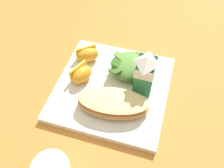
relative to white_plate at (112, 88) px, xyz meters
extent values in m
plane|color=#C67A33|center=(0.00, 0.00, -0.01)|extent=(3.00, 3.00, 0.00)
cube|color=white|center=(0.00, 0.00, 0.00)|extent=(0.28, 0.28, 0.02)
ellipsoid|color=tan|center=(0.06, 0.02, 0.02)|extent=(0.10, 0.18, 0.03)
ellipsoid|color=#B22D19|center=(0.06, 0.02, 0.03)|extent=(0.09, 0.17, 0.01)
ellipsoid|color=#EAD184|center=(0.06, 0.02, 0.04)|extent=(0.10, 0.17, 0.01)
ellipsoid|color=#5B8E3D|center=(-0.06, 0.03, 0.03)|extent=(0.10, 0.09, 0.04)
cube|color=#3D7028|center=(-0.05, 0.00, 0.04)|extent=(0.03, 0.04, 0.01)
cube|color=#336023|center=(-0.03, 0.00, 0.04)|extent=(0.03, 0.04, 0.02)
cube|color=#4C8433|center=(-0.10, 0.04, 0.04)|extent=(0.03, 0.03, 0.02)
cube|color=#5B8E3D|center=(-0.07, 0.00, 0.04)|extent=(0.03, 0.03, 0.02)
cube|color=#2D8451|center=(-0.02, 0.08, 0.05)|extent=(0.06, 0.04, 0.09)
cube|color=white|center=(-0.02, 0.08, 0.08)|extent=(0.06, 0.04, 0.03)
pyramid|color=white|center=(-0.02, 0.08, 0.11)|extent=(0.06, 0.04, 0.02)
ellipsoid|color=orange|center=(-0.07, -0.09, 0.03)|extent=(0.07, 0.07, 0.04)
cube|color=gold|center=(-0.08, -0.10, 0.03)|extent=(0.04, 0.05, 0.03)
ellipsoid|color=orange|center=(0.00, -0.08, 0.03)|extent=(0.07, 0.06, 0.04)
cube|color=gold|center=(-0.01, -0.09, 0.03)|extent=(0.05, 0.03, 0.03)
camera|label=1|loc=(0.36, 0.11, 0.51)|focal=39.73mm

